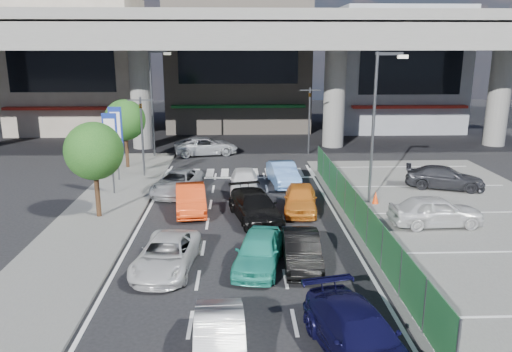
{
  "coord_description": "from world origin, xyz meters",
  "views": [
    {
      "loc": [
        -0.09,
        -19.67,
        8.23
      ],
      "look_at": [
        0.82,
        5.3,
        1.75
      ],
      "focal_mm": 35.0,
      "sensor_mm": 36.0,
      "label": 1
    }
  ],
  "objects_px": {
    "signboard_near": "(111,142)",
    "parked_sedan_dgrey": "(445,178)",
    "kei_truck_front_right": "(283,174)",
    "traffic_cone": "(375,197)",
    "sedan_white_front_mid": "(244,180)",
    "traffic_light_right": "(310,104)",
    "wagon_silver_front_left": "(177,183)",
    "parked_sedan_white": "(436,211)",
    "crossing_wagon_silver": "(206,146)",
    "tree_near": "(94,151)",
    "taxi_orange_left": "(191,199)",
    "taxi_orange_right": "(300,198)",
    "street_lamp_right": "(377,115)",
    "minivan_navy_back": "(359,336)",
    "hatch_black_mid_right": "(301,250)",
    "signboard_far": "(116,133)",
    "tree_far": "(125,120)",
    "hatch_white_back_mid": "(220,343)",
    "taxi_teal_mid": "(259,251)",
    "sedan_black_mid": "(255,206)",
    "traffic_light_left": "(141,117)",
    "street_lamp_left": "(154,95)",
    "sedan_white_mid_left": "(166,255)"
  },
  "relations": [
    {
      "from": "traffic_light_right",
      "to": "parked_sedan_dgrey",
      "type": "distance_m",
      "value": 12.84
    },
    {
      "from": "taxi_orange_left",
      "to": "crossing_wagon_silver",
      "type": "height_order",
      "value": "taxi_orange_left"
    },
    {
      "from": "traffic_light_right",
      "to": "wagon_silver_front_left",
      "type": "xyz_separation_m",
      "value": [
        -9.11,
        -10.77,
        -3.29
      ]
    },
    {
      "from": "traffic_light_right",
      "to": "wagon_silver_front_left",
      "type": "height_order",
      "value": "traffic_light_right"
    },
    {
      "from": "taxi_teal_mid",
      "to": "hatch_black_mid_right",
      "type": "xyz_separation_m",
      "value": [
        1.66,
        0.1,
        -0.05
      ]
    },
    {
      "from": "tree_near",
      "to": "signboard_near",
      "type": "bearing_deg",
      "value": 92.87
    },
    {
      "from": "street_lamp_right",
      "to": "taxi_orange_right",
      "type": "height_order",
      "value": "street_lamp_right"
    },
    {
      "from": "signboard_far",
      "to": "hatch_black_mid_right",
      "type": "relative_size",
      "value": 1.2
    },
    {
      "from": "street_lamp_right",
      "to": "street_lamp_left",
      "type": "xyz_separation_m",
      "value": [
        -13.5,
        12.0,
        0.0
      ]
    },
    {
      "from": "street_lamp_right",
      "to": "sedan_white_mid_left",
      "type": "bearing_deg",
      "value": -141.16
    },
    {
      "from": "wagon_silver_front_left",
      "to": "crossing_wagon_silver",
      "type": "distance_m",
      "value": 10.71
    },
    {
      "from": "tree_far",
      "to": "hatch_black_mid_right",
      "type": "height_order",
      "value": "tree_far"
    },
    {
      "from": "traffic_light_right",
      "to": "hatch_black_mid_right",
      "type": "bearing_deg",
      "value": -98.67
    },
    {
      "from": "traffic_light_right",
      "to": "parked_sedan_white",
      "type": "xyz_separation_m",
      "value": [
        3.64,
        -16.82,
        -3.14
      ]
    },
    {
      "from": "signboard_near",
      "to": "minivan_navy_back",
      "type": "height_order",
      "value": "signboard_near"
    },
    {
      "from": "parked_sedan_white",
      "to": "traffic_cone",
      "type": "relative_size",
      "value": 6.38
    },
    {
      "from": "street_lamp_left",
      "to": "signboard_near",
      "type": "xyz_separation_m",
      "value": [
        -0.87,
        -10.01,
        -1.71
      ]
    },
    {
      "from": "tree_near",
      "to": "taxi_orange_left",
      "type": "distance_m",
      "value": 5.27
    },
    {
      "from": "tree_near",
      "to": "taxi_teal_mid",
      "type": "height_order",
      "value": "tree_near"
    },
    {
      "from": "wagon_silver_front_left",
      "to": "traffic_cone",
      "type": "distance_m",
      "value": 11.18
    },
    {
      "from": "traffic_light_right",
      "to": "sedan_white_front_mid",
      "type": "relative_size",
      "value": 1.31
    },
    {
      "from": "traffic_light_right",
      "to": "street_lamp_right",
      "type": "distance_m",
      "value": 13.13
    },
    {
      "from": "minivan_navy_back",
      "to": "wagon_silver_front_left",
      "type": "distance_m",
      "value": 17.45
    },
    {
      "from": "sedan_white_front_mid",
      "to": "traffic_cone",
      "type": "height_order",
      "value": "sedan_white_front_mid"
    },
    {
      "from": "traffic_light_right",
      "to": "parked_sedan_white",
      "type": "bearing_deg",
      "value": -77.79
    },
    {
      "from": "taxi_orange_right",
      "to": "sedan_white_front_mid",
      "type": "height_order",
      "value": "taxi_orange_right"
    },
    {
      "from": "tree_far",
      "to": "parked_sedan_white",
      "type": "bearing_deg",
      "value": -36.02
    },
    {
      "from": "tree_far",
      "to": "traffic_cone",
      "type": "height_order",
      "value": "tree_far"
    },
    {
      "from": "street_lamp_right",
      "to": "crossing_wagon_silver",
      "type": "relative_size",
      "value": 1.62
    },
    {
      "from": "tree_far",
      "to": "hatch_white_back_mid",
      "type": "xyz_separation_m",
      "value": [
        7.17,
        -22.5,
        -2.75
      ]
    },
    {
      "from": "tree_near",
      "to": "hatch_black_mid_right",
      "type": "bearing_deg",
      "value": -32.27
    },
    {
      "from": "street_lamp_right",
      "to": "tree_far",
      "type": "height_order",
      "value": "street_lamp_right"
    },
    {
      "from": "wagon_silver_front_left",
      "to": "sedan_white_front_mid",
      "type": "relative_size",
      "value": 1.16
    },
    {
      "from": "taxi_teal_mid",
      "to": "sedan_black_mid",
      "type": "xyz_separation_m",
      "value": [
        0.05,
        5.46,
        0.0
      ]
    },
    {
      "from": "signboard_far",
      "to": "wagon_silver_front_left",
      "type": "distance_m",
      "value": 5.42
    },
    {
      "from": "traffic_light_left",
      "to": "taxi_teal_mid",
      "type": "relative_size",
      "value": 1.28
    },
    {
      "from": "traffic_light_right",
      "to": "taxi_orange_right",
      "type": "bearing_deg",
      "value": -99.57
    },
    {
      "from": "signboard_near",
      "to": "crossing_wagon_silver",
      "type": "bearing_deg",
      "value": 67.11
    },
    {
      "from": "wagon_silver_front_left",
      "to": "kei_truck_front_right",
      "type": "height_order",
      "value": "kei_truck_front_right"
    },
    {
      "from": "traffic_light_left",
      "to": "taxi_orange_left",
      "type": "height_order",
      "value": "traffic_light_left"
    },
    {
      "from": "signboard_near",
      "to": "parked_sedan_dgrey",
      "type": "relative_size",
      "value": 1.04
    },
    {
      "from": "traffic_light_left",
      "to": "wagon_silver_front_left",
      "type": "distance_m",
      "value": 5.63
    },
    {
      "from": "tree_far",
      "to": "signboard_near",
      "type": "bearing_deg",
      "value": -84.73
    },
    {
      "from": "signboard_near",
      "to": "crossing_wagon_silver",
      "type": "height_order",
      "value": "signboard_near"
    },
    {
      "from": "traffic_light_left",
      "to": "sedan_white_front_mid",
      "type": "bearing_deg",
      "value": -29.03
    },
    {
      "from": "kei_truck_front_right",
      "to": "traffic_cone",
      "type": "distance_m",
      "value": 6.21
    },
    {
      "from": "tree_near",
      "to": "hatch_black_mid_right",
      "type": "height_order",
      "value": "tree_near"
    },
    {
      "from": "signboard_far",
      "to": "minivan_navy_back",
      "type": "height_order",
      "value": "signboard_far"
    },
    {
      "from": "traffic_light_right",
      "to": "taxi_orange_right",
      "type": "height_order",
      "value": "traffic_light_right"
    },
    {
      "from": "street_lamp_left",
      "to": "sedan_white_mid_left",
      "type": "bearing_deg",
      "value": -80.14
    }
  ]
}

